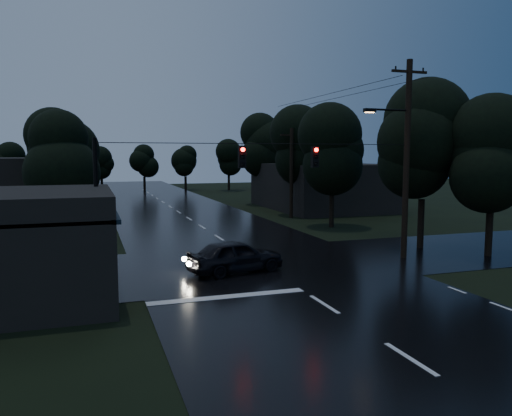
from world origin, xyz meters
TOP-DOWN VIEW (x-y plane):
  - ground at (0.00, 0.00)m, footprint 160.00×160.00m
  - main_road at (0.00, 30.00)m, footprint 12.00×120.00m
  - cross_street at (0.00, 12.00)m, footprint 60.00×9.00m
  - building_far_right at (14.00, 34.00)m, footprint 10.00×14.00m
  - building_far_left at (-14.00, 40.00)m, footprint 10.00×16.00m
  - utility_pole_main at (7.41, 11.00)m, footprint 3.50×0.30m
  - utility_pole_far at (8.30, 28.00)m, footprint 2.00×0.30m
  - anchor_pole_left at (-7.50, 11.00)m, footprint 0.18×0.18m
  - span_signals at (0.56, 10.99)m, footprint 15.00×0.37m
  - tree_corner_near at (10.00, 13.00)m, footprint 4.48×4.48m
  - tree_corner_far at (12.00, 10.00)m, footprint 3.92×3.92m
  - tree_left_a at (-9.00, 22.00)m, footprint 3.92×3.92m
  - tree_left_b at (-9.60, 30.00)m, footprint 4.20×4.20m
  - tree_left_c at (-10.20, 40.00)m, footprint 4.48×4.48m
  - tree_right_a at (9.00, 22.00)m, footprint 4.20×4.20m
  - tree_right_b at (9.60, 30.00)m, footprint 4.48×4.48m
  - tree_right_c at (10.20, 40.00)m, footprint 4.76×4.76m
  - car at (-1.60, 10.74)m, footprint 4.69×2.67m

SIDE VIEW (x-z plane):
  - ground at x=0.00m, z-range 0.00..0.00m
  - main_road at x=0.00m, z-range -0.01..0.01m
  - cross_street at x=0.00m, z-range -0.01..0.01m
  - car at x=-1.60m, z-range 0.00..1.50m
  - building_far_right at x=14.00m, z-range 0.00..4.40m
  - building_far_left at x=-14.00m, z-range 0.00..5.00m
  - anchor_pole_left at x=-7.50m, z-range 0.00..6.00m
  - utility_pole_far at x=8.30m, z-range 0.13..7.63m
  - tree_corner_far at x=12.00m, z-range 1.11..9.37m
  - tree_left_a at x=-9.00m, z-range 1.11..9.37m
  - span_signals at x=0.56m, z-range 4.69..5.80m
  - utility_pole_main at x=7.41m, z-range 0.26..10.26m
  - tree_left_b at x=-9.60m, z-range 1.19..10.04m
  - tree_right_a at x=9.00m, z-range 1.19..10.04m
  - tree_corner_near at x=10.00m, z-range 1.27..10.71m
  - tree_left_c at x=-10.20m, z-range 1.27..10.71m
  - tree_right_b at x=9.60m, z-range 1.27..10.71m
  - tree_right_c at x=10.20m, z-range 1.35..11.38m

